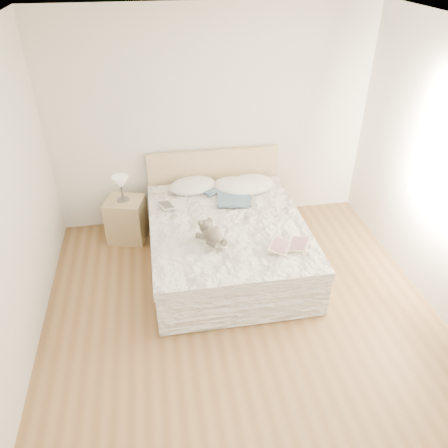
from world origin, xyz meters
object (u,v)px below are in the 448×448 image
(nightstand, at_px, (127,219))
(teddy_bear, at_px, (213,241))
(childrens_book, at_px, (289,245))
(table_lamp, at_px, (121,184))
(photo_book, at_px, (173,205))
(bed, at_px, (226,239))

(nightstand, relative_size, teddy_bear, 1.62)
(childrens_book, relative_size, teddy_bear, 1.19)
(nightstand, xyz_separation_m, table_lamp, (-0.00, -0.00, 0.51))
(table_lamp, height_order, photo_book, table_lamp)
(nightstand, bearing_deg, childrens_book, -38.24)
(table_lamp, xyz_separation_m, childrens_book, (1.70, -1.33, -0.16))
(nightstand, relative_size, photo_book, 1.71)
(photo_book, bearing_deg, nightstand, 127.27)
(photo_book, bearing_deg, childrens_book, -64.31)
(photo_book, bearing_deg, table_lamp, 127.79)
(photo_book, bearing_deg, teddy_bear, -89.26)
(childrens_book, distance_m, teddy_bear, 0.79)
(photo_book, xyz_separation_m, childrens_book, (1.11, -1.00, 0.00))
(childrens_book, xyz_separation_m, teddy_bear, (-0.76, 0.18, 0.02))
(table_lamp, distance_m, teddy_bear, 1.49)
(bed, height_order, table_lamp, bed)
(table_lamp, relative_size, teddy_bear, 0.93)
(childrens_book, bearing_deg, bed, 158.71)
(teddy_bear, bearing_deg, nightstand, 106.25)
(teddy_bear, bearing_deg, table_lamp, 106.50)
(photo_book, xyz_separation_m, teddy_bear, (0.35, -0.81, 0.02))
(table_lamp, distance_m, childrens_book, 2.17)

